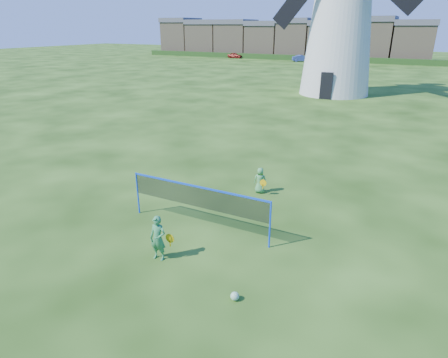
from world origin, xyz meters
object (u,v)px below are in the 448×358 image
object	(u,v)px
badminton_net	(198,197)
play_ball	(235,296)
player_boy	(260,180)
car_left	(235,55)
car_right	(302,58)
player_girl	(158,238)
windmill	(341,18)

from	to	relation	value
badminton_net	play_ball	world-z (taller)	badminton_net
player_boy	play_ball	size ratio (longest dim) A/B	4.78
player_boy	car_left	world-z (taller)	car_left
car_right	player_girl	bearing A→B (deg)	169.75
windmill	player_girl	distance (m)	32.09
windmill	badminton_net	xyz separation A→B (m)	(2.13, -29.36, -5.81)
windmill	play_ball	distance (m)	33.07
car_left	badminton_net	bearing A→B (deg)	-151.03
windmill	car_left	bearing A→B (deg)	127.95
windmill	car_right	world-z (taller)	windmill
player_girl	player_boy	distance (m)	5.78
play_ball	car_right	distance (m)	69.28
player_girl	car_left	world-z (taller)	player_girl
windmill	badminton_net	distance (m)	30.01
player_girl	play_ball	world-z (taller)	player_girl
player_girl	car_right	size ratio (longest dim) A/B	0.36
windmill	play_ball	bearing A→B (deg)	-81.54
badminton_net	player_boy	world-z (taller)	badminton_net
player_girl	player_boy	size ratio (longest dim) A/B	1.29
badminton_net	player_boy	distance (m)	3.80
player_girl	car_right	world-z (taller)	player_girl
car_right	player_boy	bearing A→B (deg)	171.63
player_girl	car_left	xyz separation A→B (m)	(-30.76, 68.24, -0.12)
player_boy	play_ball	world-z (taller)	player_boy
windmill	play_ball	xyz separation A→B (m)	(4.76, -32.01, -6.84)
badminton_net	car_right	world-z (taller)	badminton_net
player_girl	play_ball	bearing A→B (deg)	-17.79
car_left	car_right	distance (m)	15.24
player_boy	car_right	xyz separation A→B (m)	(-16.42, 60.46, 0.09)
windmill	car_right	xyz separation A→B (m)	(-13.62, 34.79, -6.34)
badminton_net	car_left	distance (m)	73.04
play_ball	car_right	bearing A→B (deg)	105.39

